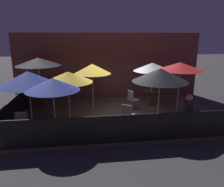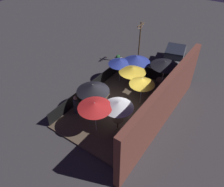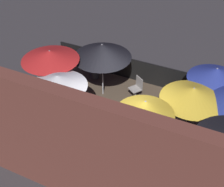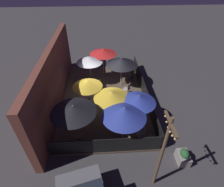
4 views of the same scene
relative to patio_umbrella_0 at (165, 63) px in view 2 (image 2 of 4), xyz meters
The scene contains 22 objects.
ground_plane 4.44m from the patio_umbrella_0, 21.86° to the right, with size 60.00×60.00×0.00m, color #383538.
patio_deck 4.41m from the patio_umbrella_0, 21.86° to the right, with size 8.65×5.55×0.12m.
building_wall 3.89m from the patio_umbrella_0, 24.47° to the left, with size 10.25×0.36×3.66m.
fence_front 5.69m from the patio_umbrella_0, 49.70° to the right, with size 8.45×0.05×0.95m.
fence_side_left 2.37m from the patio_umbrella_0, 118.87° to the right, with size 0.05×5.35×0.95m.
patio_umbrella_0 is the anchor object (origin of this frame).
patio_umbrella_1 5.39m from the patio_umbrella_0, ahead, with size 1.84×1.84×2.14m.
patio_umbrella_2 2.37m from the patio_umbrella_0, 51.67° to the right, with size 1.99×1.99×2.01m.
patio_umbrella_3 5.64m from the patio_umbrella_0, 28.55° to the right, with size 2.14×2.14×2.20m.
patio_umbrella_4 3.36m from the patio_umbrella_0, 72.20° to the right, with size 1.84×1.84×2.02m.
patio_umbrella_5 6.47m from the patio_umbrella_0, 13.04° to the right, with size 2.00×2.00×2.26m.
patio_umbrella_6 2.55m from the patio_umbrella_0, 11.03° to the right, with size 1.73×1.73×2.13m.
patio_umbrella_7 2.33m from the patio_umbrella_0, 89.14° to the right, with size 2.15×2.15×2.13m.
dining_table_0 1.63m from the patio_umbrella_0, behind, with size 0.93×0.93×0.73m.
dining_table_1 5.62m from the patio_umbrella_0, ahead, with size 0.70×0.70×0.78m.
patio_chair_0 5.03m from the patio_umbrella_0, 39.14° to the right, with size 0.56×0.56×0.93m.
patio_chair_1 3.66m from the patio_umbrella_0, 91.03° to the right, with size 0.41×0.41×0.94m.
patio_chair_2 4.73m from the patio_umbrella_0, 12.45° to the right, with size 0.53×0.53×0.92m.
patron_0 6.96m from the patio_umbrella_0, 31.51° to the right, with size 0.37×0.37×1.39m.
planter_box 5.53m from the patio_umbrella_0, 105.96° to the right, with size 0.74×0.51×0.82m.
light_post 4.10m from the patio_umbrella_0, 124.47° to the right, with size 1.10×0.12×3.94m.
parked_car_0 4.35m from the patio_umbrella_0, behind, with size 4.21×2.59×1.62m.
Camera 2 is at (9.80, 6.00, 10.44)m, focal length 35.00 mm.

